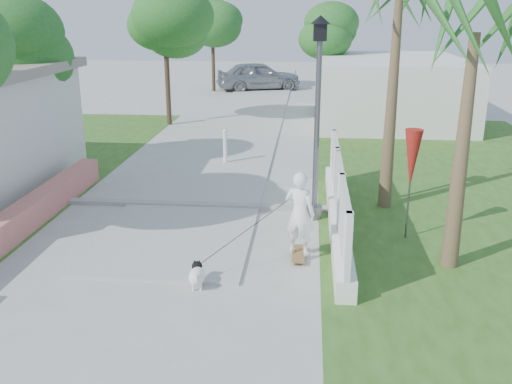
# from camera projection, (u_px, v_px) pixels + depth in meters

# --- Properties ---
(ground) EXTENTS (90.00, 90.00, 0.00)m
(ground) POSITION_uv_depth(u_px,v_px,m) (110.00, 347.00, 8.08)
(ground) COLOR #B7B7B2
(ground) RESTS_ON ground
(path_strip) EXTENTS (3.20, 36.00, 0.06)m
(path_strip) POSITION_uv_depth(u_px,v_px,m) (252.00, 109.00, 27.02)
(path_strip) COLOR #B7B7B2
(path_strip) RESTS_ON ground
(curb) EXTENTS (6.50, 0.25, 0.10)m
(curb) POSITION_uv_depth(u_px,v_px,m) (193.00, 205.00, 13.75)
(curb) COLOR #999993
(curb) RESTS_ON ground
(grass_right) EXTENTS (8.00, 20.00, 0.01)m
(grass_right) POSITION_uv_depth(u_px,v_px,m) (469.00, 190.00, 15.04)
(grass_right) COLOR #32571B
(grass_right) RESTS_ON ground
(pink_wall) EXTENTS (0.45, 8.20, 0.80)m
(pink_wall) POSITION_uv_depth(u_px,v_px,m) (10.00, 227.00, 11.64)
(pink_wall) COLOR #E18073
(pink_wall) RESTS_ON ground
(lattice_fence) EXTENTS (0.35, 7.00, 1.50)m
(lattice_fence) POSITION_uv_depth(u_px,v_px,m) (338.00, 203.00, 12.35)
(lattice_fence) COLOR white
(lattice_fence) RESTS_ON ground
(building_right) EXTENTS (6.00, 8.00, 2.60)m
(building_right) POSITION_uv_depth(u_px,v_px,m) (387.00, 89.00, 24.20)
(building_right) COLOR silver
(building_right) RESTS_ON ground
(street_lamp) EXTENTS (0.44, 0.44, 4.44)m
(street_lamp) POSITION_uv_depth(u_px,v_px,m) (317.00, 113.00, 12.29)
(street_lamp) COLOR #59595E
(street_lamp) RESTS_ON ground
(bollard) EXTENTS (0.14, 0.14, 1.09)m
(bollard) POSITION_uv_depth(u_px,v_px,m) (225.00, 146.00, 17.36)
(bollard) COLOR white
(bollard) RESTS_ON ground
(patio_umbrella) EXTENTS (0.36, 0.36, 2.30)m
(patio_umbrella) POSITION_uv_depth(u_px,v_px,m) (412.00, 160.00, 11.40)
(patio_umbrella) COLOR #59595E
(patio_umbrella) RESTS_ON ground
(tree_left_mid) EXTENTS (3.20, 3.20, 4.85)m
(tree_left_mid) POSITION_uv_depth(u_px,v_px,m) (9.00, 50.00, 15.52)
(tree_left_mid) COLOR #4C3826
(tree_left_mid) RESTS_ON ground
(tree_path_left) EXTENTS (3.40, 3.40, 5.23)m
(tree_path_left) POSITION_uv_depth(u_px,v_px,m) (165.00, 28.00, 22.31)
(tree_path_left) COLOR #4C3826
(tree_path_left) RESTS_ON ground
(tree_path_right) EXTENTS (3.00, 3.00, 4.79)m
(tree_path_right) POSITION_uv_depth(u_px,v_px,m) (322.00, 33.00, 25.65)
(tree_path_right) COLOR #4C3826
(tree_path_right) RESTS_ON ground
(tree_path_far) EXTENTS (3.20, 3.20, 5.17)m
(tree_path_far) POSITION_uv_depth(u_px,v_px,m) (213.00, 22.00, 31.76)
(tree_path_far) COLOR #4C3826
(tree_path_far) RESTS_ON ground
(palm_far) EXTENTS (1.80, 1.80, 5.30)m
(palm_far) POSITION_uv_depth(u_px,v_px,m) (398.00, 12.00, 12.45)
(palm_far) COLOR brown
(palm_far) RESTS_ON ground
(palm_near) EXTENTS (1.80, 1.80, 4.70)m
(palm_near) POSITION_uv_depth(u_px,v_px,m) (474.00, 48.00, 9.42)
(palm_near) COLOR brown
(palm_near) RESTS_ON ground
(skateboarder) EXTENTS (2.05, 1.61, 1.72)m
(skateboarder) POSITION_uv_depth(u_px,v_px,m) (256.00, 229.00, 10.36)
(skateboarder) COLOR olive
(skateboarder) RESTS_ON ground
(dog) EXTENTS (0.35, 0.61, 0.42)m
(dog) POSITION_uv_depth(u_px,v_px,m) (197.00, 275.00, 9.75)
(dog) COLOR white
(dog) RESTS_ON ground
(parked_car) EXTENTS (5.17, 3.39, 1.64)m
(parked_car) POSITION_uv_depth(u_px,v_px,m) (259.00, 76.00, 33.12)
(parked_car) COLOR #95989C
(parked_car) RESTS_ON ground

